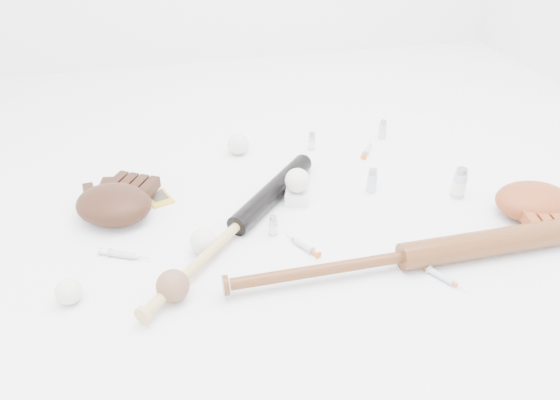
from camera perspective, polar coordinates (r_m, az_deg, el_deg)
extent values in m
plane|color=white|center=(1.64, 1.61, -1.94)|extent=(3.00, 3.00, 0.00)
cube|color=gold|center=(1.77, -12.53, 0.18)|extent=(0.10, 0.11, 0.01)
cube|color=white|center=(1.71, 1.80, 0.37)|extent=(0.09, 0.09, 0.04)
sphere|color=silver|center=(1.68, 1.83, 2.05)|extent=(0.08, 0.08, 0.08)
sphere|color=silver|center=(1.44, -21.21, -8.90)|extent=(0.06, 0.06, 0.06)
sphere|color=silver|center=(1.99, -4.38, 5.84)|extent=(0.08, 0.08, 0.08)
sphere|color=silver|center=(1.50, -7.99, -4.28)|extent=(0.07, 0.07, 0.07)
sphere|color=brown|center=(1.37, -11.14, -8.80)|extent=(0.08, 0.08, 0.08)
cylinder|color=silver|center=(2.01, 3.36, 6.18)|extent=(0.03, 0.03, 0.07)
cylinder|color=silver|center=(2.13, 10.68, 7.25)|extent=(0.03, 0.03, 0.07)
cylinder|color=silver|center=(1.77, 9.59, 2.02)|extent=(0.03, 0.03, 0.08)
cylinder|color=silver|center=(1.81, 18.25, 1.72)|extent=(0.04, 0.04, 0.10)
cylinder|color=silver|center=(1.56, -0.71, -2.68)|extent=(0.03, 0.03, 0.06)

